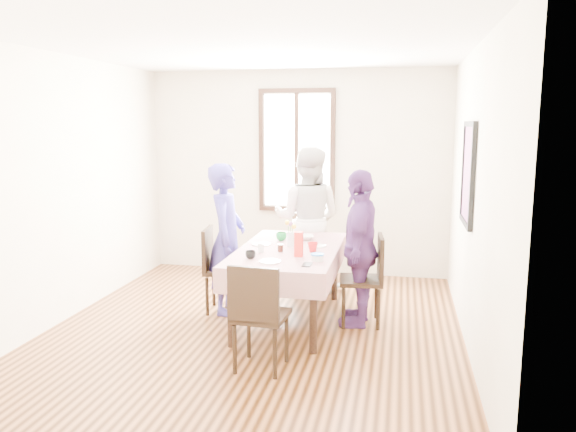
# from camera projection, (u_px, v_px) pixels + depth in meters

# --- Properties ---
(ground) EXTENTS (4.50, 4.50, 0.00)m
(ground) POSITION_uv_depth(u_px,v_px,m) (255.00, 329.00, 5.55)
(ground) COLOR black
(ground) RESTS_ON ground
(back_wall) EXTENTS (4.00, 0.00, 4.00)m
(back_wall) POSITION_uv_depth(u_px,v_px,m) (297.00, 173.00, 7.50)
(back_wall) COLOR beige
(back_wall) RESTS_ON ground
(right_wall) EXTENTS (0.00, 4.50, 4.50)m
(right_wall) POSITION_uv_depth(u_px,v_px,m) (473.00, 199.00, 4.94)
(right_wall) COLOR beige
(right_wall) RESTS_ON ground
(window_frame) EXTENTS (1.02, 0.06, 1.62)m
(window_frame) POSITION_uv_depth(u_px,v_px,m) (297.00, 151.00, 7.43)
(window_frame) COLOR black
(window_frame) RESTS_ON back_wall
(window_pane) EXTENTS (0.90, 0.02, 1.50)m
(window_pane) POSITION_uv_depth(u_px,v_px,m) (297.00, 151.00, 7.44)
(window_pane) COLOR white
(window_pane) RESTS_ON back_wall
(art_poster) EXTENTS (0.04, 0.76, 0.96)m
(art_poster) POSITION_uv_depth(u_px,v_px,m) (468.00, 174.00, 5.20)
(art_poster) COLOR red
(art_poster) RESTS_ON right_wall
(dining_table) EXTENTS (0.87, 1.69, 0.75)m
(dining_table) POSITION_uv_depth(u_px,v_px,m) (289.00, 285.00, 5.75)
(dining_table) COLOR black
(dining_table) RESTS_ON ground
(tablecloth) EXTENTS (0.99, 1.81, 0.01)m
(tablecloth) POSITION_uv_depth(u_px,v_px,m) (289.00, 249.00, 5.68)
(tablecloth) COLOR #5E0615
(tablecloth) RESTS_ON dining_table
(chair_left) EXTENTS (0.47, 0.47, 0.91)m
(chair_left) POSITION_uv_depth(u_px,v_px,m) (226.00, 270.00, 6.03)
(chair_left) COLOR black
(chair_left) RESTS_ON ground
(chair_right) EXTENTS (0.46, 0.46, 0.91)m
(chair_right) POSITION_uv_depth(u_px,v_px,m) (361.00, 280.00, 5.64)
(chair_right) COLOR black
(chair_right) RESTS_ON ground
(chair_far) EXTENTS (0.45, 0.45, 0.91)m
(chair_far) POSITION_uv_depth(u_px,v_px,m) (308.00, 252.00, 6.86)
(chair_far) COLOR black
(chair_far) RESTS_ON ground
(chair_near) EXTENTS (0.45, 0.45, 0.91)m
(chair_near) POSITION_uv_depth(u_px,v_px,m) (261.00, 315.00, 4.61)
(chair_near) COLOR black
(chair_near) RESTS_ON ground
(person_left) EXTENTS (0.43, 0.61, 1.60)m
(person_left) POSITION_uv_depth(u_px,v_px,m) (227.00, 239.00, 5.97)
(person_left) COLOR #3D338F
(person_left) RESTS_ON ground
(person_far) EXTENTS (0.89, 0.72, 1.74)m
(person_far) POSITION_uv_depth(u_px,v_px,m) (308.00, 219.00, 6.77)
(person_far) COLOR silver
(person_far) RESTS_ON ground
(person_right) EXTENTS (0.42, 0.93, 1.57)m
(person_right) POSITION_uv_depth(u_px,v_px,m) (360.00, 248.00, 5.59)
(person_right) COLOR #502A68
(person_right) RESTS_ON ground
(mug_black) EXTENTS (0.11, 0.11, 0.08)m
(mug_black) POSITION_uv_depth(u_px,v_px,m) (250.00, 255.00, 5.23)
(mug_black) COLOR black
(mug_black) RESTS_ON tablecloth
(mug_flag) EXTENTS (0.14, 0.14, 0.10)m
(mug_flag) POSITION_uv_depth(u_px,v_px,m) (313.00, 247.00, 5.49)
(mug_flag) COLOR red
(mug_flag) RESTS_ON tablecloth
(mug_green) EXTENTS (0.16, 0.16, 0.09)m
(mug_green) POSITION_uv_depth(u_px,v_px,m) (281.00, 237.00, 6.04)
(mug_green) COLOR #0C7226
(mug_green) RESTS_ON tablecloth
(serving_bowl) EXTENTS (0.24, 0.24, 0.05)m
(serving_bowl) POSITION_uv_depth(u_px,v_px,m) (305.00, 238.00, 6.09)
(serving_bowl) COLOR white
(serving_bowl) RESTS_ON tablecloth
(juice_carton) EXTENTS (0.08, 0.08, 0.24)m
(juice_carton) POSITION_uv_depth(u_px,v_px,m) (299.00, 244.00, 5.31)
(juice_carton) COLOR red
(juice_carton) RESTS_ON tablecloth
(butter_tub) EXTENTS (0.11, 0.11, 0.05)m
(butter_tub) POSITION_uv_depth(u_px,v_px,m) (317.00, 258.00, 5.16)
(butter_tub) COLOR white
(butter_tub) RESTS_ON tablecloth
(jam_jar) EXTENTS (0.05, 0.05, 0.08)m
(jam_jar) POSITION_uv_depth(u_px,v_px,m) (280.00, 248.00, 5.52)
(jam_jar) COLOR black
(jam_jar) RESTS_ON tablecloth
(drinking_glass) EXTENTS (0.06, 0.06, 0.09)m
(drinking_glass) POSITION_uv_depth(u_px,v_px,m) (261.00, 248.00, 5.49)
(drinking_glass) COLOR silver
(drinking_glass) RESTS_ON tablecloth
(smartphone) EXTENTS (0.08, 0.15, 0.01)m
(smartphone) POSITION_uv_depth(u_px,v_px,m) (307.00, 265.00, 5.00)
(smartphone) COLOR black
(smartphone) RESTS_ON tablecloth
(flower_vase) EXTENTS (0.07, 0.07, 0.15)m
(flower_vase) POSITION_uv_depth(u_px,v_px,m) (291.00, 239.00, 5.75)
(flower_vase) COLOR silver
(flower_vase) RESTS_ON tablecloth
(plate_left) EXTENTS (0.20, 0.20, 0.01)m
(plate_left) POSITION_uv_depth(u_px,v_px,m) (261.00, 244.00, 5.83)
(plate_left) COLOR white
(plate_left) RESTS_ON tablecloth
(plate_right) EXTENTS (0.20, 0.20, 0.01)m
(plate_right) POSITION_uv_depth(u_px,v_px,m) (316.00, 246.00, 5.76)
(plate_right) COLOR white
(plate_right) RESTS_ON tablecloth
(plate_near) EXTENTS (0.20, 0.20, 0.01)m
(plate_near) POSITION_uv_depth(u_px,v_px,m) (270.00, 261.00, 5.11)
(plate_near) COLOR white
(plate_near) RESTS_ON tablecloth
(butter_lid) EXTENTS (0.12, 0.12, 0.01)m
(butter_lid) POSITION_uv_depth(u_px,v_px,m) (317.00, 254.00, 5.15)
(butter_lid) COLOR blue
(butter_lid) RESTS_ON butter_tub
(flower_bunch) EXTENTS (0.09, 0.09, 0.10)m
(flower_bunch) POSITION_uv_depth(u_px,v_px,m) (291.00, 227.00, 5.73)
(flower_bunch) COLOR yellow
(flower_bunch) RESTS_ON flower_vase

